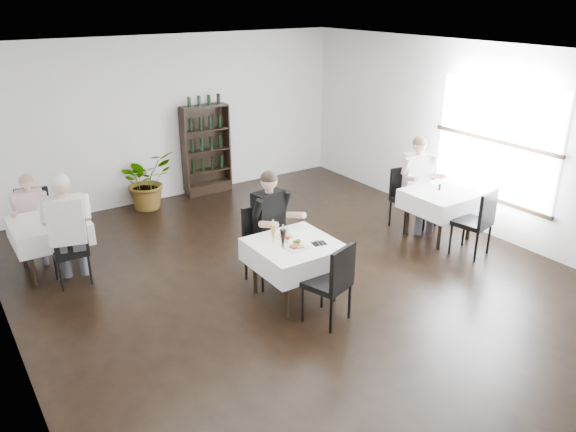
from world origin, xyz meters
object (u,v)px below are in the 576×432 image
object	(u,v)px
diner_main	(273,218)
wine_shelf	(206,151)
main_table	(294,254)
potted_tree	(146,180)

from	to	relation	value
diner_main	wine_shelf	bearing A→B (deg)	77.37
main_table	wine_shelf	bearing A→B (deg)	78.22
wine_shelf	diner_main	xyz separation A→B (m)	(-0.83, -3.72, 0.04)
potted_tree	wine_shelf	bearing A→B (deg)	7.06
wine_shelf	main_table	xyz separation A→B (m)	(-0.90, -4.31, -0.23)
main_table	potted_tree	bearing A→B (deg)	95.38
potted_tree	diner_main	size ratio (longest dim) A/B	0.68
potted_tree	diner_main	xyz separation A→B (m)	(0.46, -3.56, 0.36)
main_table	diner_main	bearing A→B (deg)	83.61
wine_shelf	main_table	size ratio (longest dim) A/B	1.70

